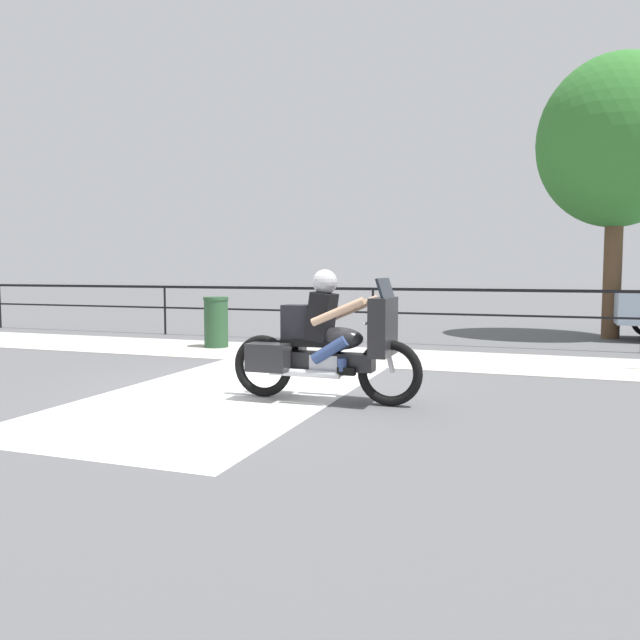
# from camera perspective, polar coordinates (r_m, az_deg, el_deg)

# --- Properties ---
(ground_plane) EXTENTS (120.00, 120.00, 0.00)m
(ground_plane) POSITION_cam_1_polar(r_m,az_deg,el_deg) (8.05, -5.30, -6.36)
(ground_plane) COLOR #565659
(sidewalk_band) EXTENTS (44.00, 2.40, 0.01)m
(sidewalk_band) POSITION_cam_1_polar(r_m,az_deg,el_deg) (11.19, 2.05, -3.24)
(sidewalk_band) COLOR #B7B2A8
(sidewalk_band) RESTS_ON ground
(crosswalk_band) EXTENTS (2.84, 6.00, 0.01)m
(crosswalk_band) POSITION_cam_1_polar(r_m,az_deg,el_deg) (8.01, -8.01, -6.41)
(crosswalk_band) COLOR silver
(crosswalk_band) RESTS_ON ground
(fence_railing) EXTENTS (36.00, 0.05, 1.16)m
(fence_railing) POSITION_cam_1_polar(r_m,az_deg,el_deg) (13.15, 4.86, 1.90)
(fence_railing) COLOR black
(fence_railing) RESTS_ON ground
(motorcycle) EXTENTS (2.31, 0.76, 1.53)m
(motorcycle) POSITION_cam_1_polar(r_m,az_deg,el_deg) (7.22, 0.49, -2.12)
(motorcycle) COLOR black
(motorcycle) RESTS_ON ground
(trash_bin) EXTENTS (0.49, 0.49, 1.00)m
(trash_bin) POSITION_cam_1_polar(r_m,az_deg,el_deg) (12.46, -9.48, -0.19)
(trash_bin) COLOR #284C2D
(trash_bin) RESTS_ON ground
(tree_behind_sign) EXTENTS (3.41, 3.41, 6.23)m
(tree_behind_sign) POSITION_cam_1_polar(r_m,az_deg,el_deg) (15.65, 25.53, 14.44)
(tree_behind_sign) COLOR brown
(tree_behind_sign) RESTS_ON ground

